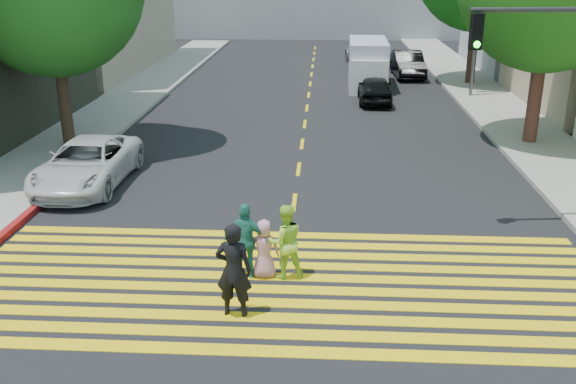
# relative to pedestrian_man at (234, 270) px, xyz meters

# --- Properties ---
(ground) EXTENTS (120.00, 120.00, 0.00)m
(ground) POSITION_rel_pedestrian_man_xyz_m (0.83, 0.01, -0.94)
(ground) COLOR black
(sidewalk_left) EXTENTS (3.00, 40.00, 0.15)m
(sidewalk_left) POSITION_rel_pedestrian_man_xyz_m (-7.67, 22.01, -0.86)
(sidewalk_left) COLOR gray
(sidewalk_left) RESTS_ON ground
(sidewalk_right) EXTENTS (3.00, 60.00, 0.15)m
(sidewalk_right) POSITION_rel_pedestrian_man_xyz_m (9.33, 15.01, -0.86)
(sidewalk_right) COLOR gray
(sidewalk_right) RESTS_ON ground
(curb_red) EXTENTS (0.20, 8.00, 0.16)m
(curb_red) POSITION_rel_pedestrian_man_xyz_m (-6.07, 6.01, -0.86)
(curb_red) COLOR maroon
(curb_red) RESTS_ON ground
(crosswalk) EXTENTS (13.40, 5.30, 0.01)m
(crosswalk) POSITION_rel_pedestrian_man_xyz_m (0.83, 1.29, -0.93)
(crosswalk) COLOR yellow
(crosswalk) RESTS_ON ground
(lane_line) EXTENTS (0.12, 34.40, 0.01)m
(lane_line) POSITION_rel_pedestrian_man_xyz_m (0.83, 22.51, -0.93)
(lane_line) COLOR yellow
(lane_line) RESTS_ON ground
(pedestrian_man) EXTENTS (0.72, 0.51, 1.88)m
(pedestrian_man) POSITION_rel_pedestrian_man_xyz_m (0.00, 0.00, 0.00)
(pedestrian_man) COLOR black
(pedestrian_man) RESTS_ON ground
(pedestrian_woman) EXTENTS (0.94, 0.83, 1.63)m
(pedestrian_woman) POSITION_rel_pedestrian_man_xyz_m (0.85, 1.61, -0.12)
(pedestrian_woman) COLOR #AEEA41
(pedestrian_woman) RESTS_ON ground
(pedestrian_child) EXTENTS (0.65, 0.45, 1.28)m
(pedestrian_child) POSITION_rel_pedestrian_man_xyz_m (0.42, 1.59, -0.30)
(pedestrian_child) COLOR #CA859A
(pedestrian_child) RESTS_ON ground
(pedestrian_extra) EXTENTS (1.00, 0.50, 1.65)m
(pedestrian_extra) POSITION_rel_pedestrian_man_xyz_m (0.04, 1.55, -0.11)
(pedestrian_extra) COLOR #28796B
(pedestrian_extra) RESTS_ON ground
(white_sedan) EXTENTS (2.28, 4.85, 1.34)m
(white_sedan) POSITION_rel_pedestrian_man_xyz_m (-5.36, 7.13, -0.27)
(white_sedan) COLOR silver
(white_sedan) RESTS_ON ground
(dark_car_near) EXTENTS (1.56, 3.77, 1.28)m
(dark_car_near) POSITION_rel_pedestrian_man_xyz_m (3.97, 19.33, -0.30)
(dark_car_near) COLOR black
(dark_car_near) RESTS_ON ground
(silver_car) EXTENTS (2.74, 5.32, 1.47)m
(silver_car) POSITION_rel_pedestrian_man_xyz_m (4.20, 30.92, -0.20)
(silver_car) COLOR #8E99A8
(silver_car) RESTS_ON ground
(dark_car_parked) EXTENTS (1.66, 4.47, 1.46)m
(dark_car_parked) POSITION_rel_pedestrian_man_xyz_m (6.32, 26.51, -0.21)
(dark_car_parked) COLOR black
(dark_car_parked) RESTS_ON ground
(white_van) EXTENTS (2.05, 5.14, 2.40)m
(white_van) POSITION_rel_pedestrian_man_xyz_m (3.84, 23.21, 0.20)
(white_van) COLOR #B6B0CA
(white_van) RESTS_ON ground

